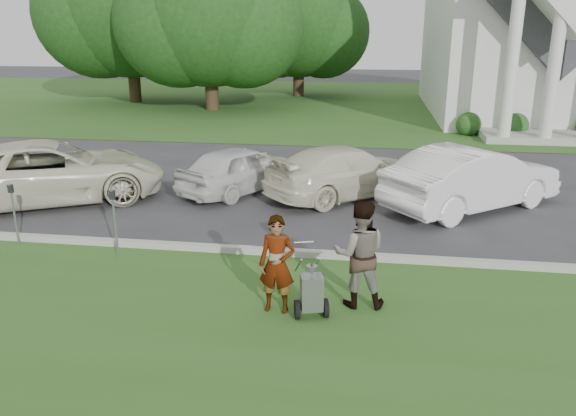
% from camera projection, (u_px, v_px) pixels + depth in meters
% --- Properties ---
extents(ground, '(120.00, 120.00, 0.00)m').
position_uv_depth(ground, '(298.00, 268.00, 10.91)').
color(ground, '#333335').
rests_on(ground, ground).
extents(grass_strip, '(80.00, 7.00, 0.01)m').
position_uv_depth(grass_strip, '(271.00, 350.00, 8.08)').
color(grass_strip, '#315A1F').
rests_on(grass_strip, ground).
extents(church_lawn, '(80.00, 30.00, 0.01)m').
position_uv_depth(church_lawn, '(353.00, 102.00, 36.37)').
color(church_lawn, '#315A1F').
rests_on(church_lawn, ground).
extents(curb, '(80.00, 0.18, 0.15)m').
position_uv_depth(curb, '(302.00, 253.00, 11.41)').
color(curb, '#9E9E93').
rests_on(curb, ground).
extents(church, '(9.19, 19.00, 24.10)m').
position_uv_depth(church, '(525.00, 1.00, 29.63)').
color(church, white).
rests_on(church, ground).
extents(tree_left, '(10.63, 8.40, 9.71)m').
position_uv_depth(tree_left, '(209.00, 18.00, 31.25)').
color(tree_left, '#332316').
rests_on(tree_left, ground).
extents(tree_far, '(11.64, 9.20, 10.73)m').
position_uv_depth(tree_far, '(128.00, 9.00, 34.76)').
color(tree_far, '#332316').
rests_on(tree_far, ground).
extents(tree_back, '(9.61, 7.60, 8.89)m').
position_uv_depth(tree_back, '(299.00, 26.00, 38.33)').
color(tree_back, '#332316').
rests_on(tree_back, ground).
extents(striping_cart, '(0.70, 1.12, 0.98)m').
position_uv_depth(striping_cart, '(311.00, 293.00, 8.89)').
color(striping_cart, black).
rests_on(striping_cart, ground).
extents(person_left, '(0.61, 0.42, 1.62)m').
position_uv_depth(person_left, '(277.00, 265.00, 8.99)').
color(person_left, '#999999').
rests_on(person_left, ground).
extents(person_right, '(0.93, 0.76, 1.82)m').
position_uv_depth(person_right, '(359.00, 255.00, 9.15)').
color(person_right, '#999999').
rests_on(person_right, ground).
extents(parking_meter_near, '(0.10, 0.09, 1.44)m').
position_uv_depth(parking_meter_near, '(114.00, 215.00, 11.13)').
color(parking_meter_near, gray).
rests_on(parking_meter_near, ground).
extents(parking_meter_far, '(0.10, 0.09, 1.37)m').
position_uv_depth(parking_meter_far, '(13.00, 207.00, 11.79)').
color(parking_meter_far, gray).
rests_on(parking_meter_far, ground).
extents(car_a, '(6.45, 5.29, 1.63)m').
position_uv_depth(car_a, '(51.00, 172.00, 14.95)').
color(car_a, beige).
rests_on(car_a, ground).
extents(car_b, '(3.41, 4.18, 1.34)m').
position_uv_depth(car_b, '(241.00, 169.00, 15.89)').
color(car_b, silver).
rests_on(car_b, ground).
extents(car_c, '(4.90, 4.61, 1.39)m').
position_uv_depth(car_c, '(347.00, 172.00, 15.47)').
color(car_c, '#E9E6C6').
rests_on(car_c, ground).
extents(car_d, '(4.91, 4.46, 1.63)m').
position_uv_depth(car_d, '(472.00, 178.00, 14.30)').
color(car_d, white).
rests_on(car_d, ground).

